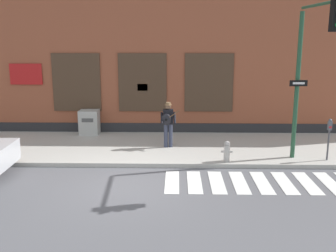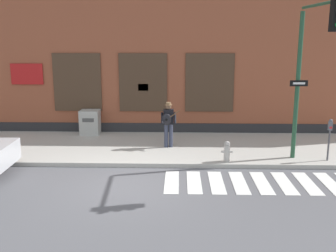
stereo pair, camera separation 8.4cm
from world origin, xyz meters
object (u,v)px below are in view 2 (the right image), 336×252
(busker, at_px, (168,122))
(utility_box, at_px, (90,122))
(fire_hydrant, at_px, (227,151))
(traffic_light, at_px, (312,56))
(parking_meter, at_px, (330,133))

(busker, bearing_deg, utility_box, 149.60)
(busker, relative_size, utility_box, 1.64)
(fire_hydrant, bearing_deg, traffic_light, -12.88)
(utility_box, distance_m, fire_hydrant, 6.61)
(utility_box, bearing_deg, traffic_light, -28.46)
(fire_hydrant, bearing_deg, utility_box, 145.77)
(parking_meter, distance_m, utility_box, 9.58)
(utility_box, xyz_separation_m, fire_hydrant, (5.46, -3.71, -0.18))
(traffic_light, height_order, utility_box, traffic_light)
(parking_meter, relative_size, utility_box, 1.37)
(traffic_light, bearing_deg, utility_box, 151.54)
(busker, xyz_separation_m, parking_meter, (5.46, -1.50, -0.04))
(busker, height_order, parking_meter, busker)
(busker, height_order, utility_box, busker)
(busker, xyz_separation_m, traffic_light, (4.44, -2.25, 2.54))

